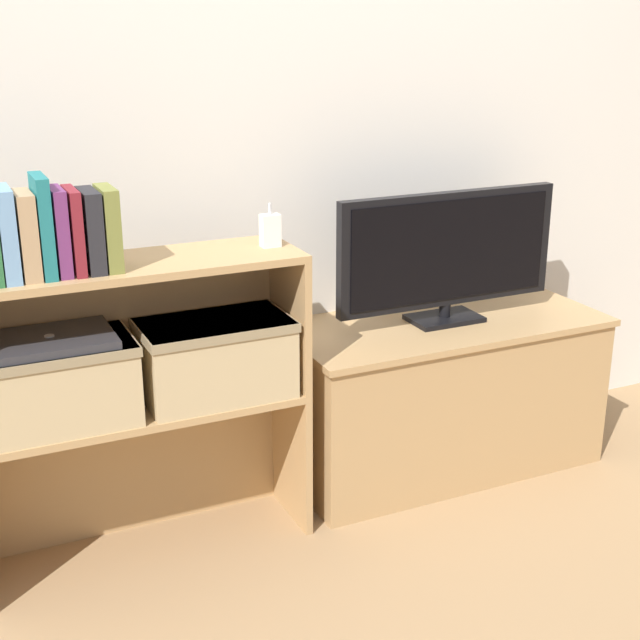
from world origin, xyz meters
The scene contains 17 objects.
ground_plane centered at (0.00, 0.00, 0.00)m, with size 16.00×16.00×0.00m, color #A37F56.
wall_back centered at (0.00, 0.47, 1.20)m, with size 10.00×0.05×2.40m.
tv_stand centered at (0.46, 0.22, 0.25)m, with size 1.00×0.45×0.49m.
tv centered at (0.46, 0.22, 0.71)m, with size 0.73×0.14×0.40m.
bookshelf_lower_tier centered at (-0.52, 0.19, 0.27)m, with size 0.87×0.27×0.42m.
bookshelf_upper_tier centered at (-0.52, 0.19, 0.67)m, with size 0.87×0.27×0.39m.
book_skyblue centered at (-0.80, 0.10, 0.92)m, with size 0.04×0.13×0.21m.
book_tan centered at (-0.76, 0.10, 0.91)m, with size 0.04×0.13×0.20m.
book_teal centered at (-0.72, 0.10, 0.93)m, with size 0.03×0.13×0.24m.
book_plum centered at (-0.68, 0.10, 0.91)m, with size 0.03×0.12×0.20m.
book_maroon centered at (-0.65, 0.10, 0.91)m, with size 0.02×0.13×0.20m.
book_charcoal centered at (-0.61, 0.10, 0.91)m, with size 0.04×0.13×0.19m.
book_olive centered at (-0.57, 0.10, 0.91)m, with size 0.04×0.13×0.20m.
baby_monitor centered at (-0.14, 0.13, 0.85)m, with size 0.05×0.04×0.12m.
storage_basket_left centered at (-0.73, 0.12, 0.54)m, with size 0.39×0.24×0.21m.
storage_basket_right centered at (-0.31, 0.12, 0.54)m, with size 0.39×0.24×0.21m.
laptop centered at (-0.73, 0.12, 0.64)m, with size 0.30×0.22×0.02m.
Camera 1 is at (-0.99, -1.99, 1.39)m, focal length 50.00 mm.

